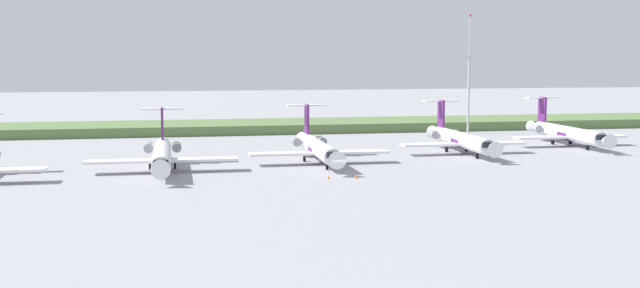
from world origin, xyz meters
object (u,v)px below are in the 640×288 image
antenna_mast (469,85)px  safety_cone_front_marker (329,177)px  regional_jet_second (162,154)px  regional_jet_fourth (460,139)px  regional_jet_third (318,147)px  regional_jet_fifth (566,132)px  safety_cone_mid_marker (356,176)px

antenna_mast → safety_cone_front_marker: 72.70m
regional_jet_second → antenna_mast: antenna_mast is taller
regional_jet_fourth → antenna_mast: (14.40, 32.79, 8.49)m
regional_jet_third → regional_jet_fifth: 54.75m
regional_jet_fourth → safety_cone_front_marker: size_ratio=56.36×
antenna_mast → safety_cone_mid_marker: (-39.66, -57.69, -10.75)m
regional_jet_fifth → regional_jet_third: bearing=-163.8°
antenna_mast → regional_jet_second: bearing=-146.2°
regional_jet_third → safety_cone_front_marker: bearing=-95.1°
regional_jet_fifth → safety_cone_mid_marker: regional_jet_fifth is taller
regional_jet_third → regional_jet_fourth: size_ratio=1.00×
regional_jet_fifth → safety_cone_front_marker: size_ratio=56.36×
regional_jet_fifth → safety_cone_mid_marker: bearing=-147.1°
regional_jet_fourth → antenna_mast: size_ratio=1.16×
safety_cone_front_marker → regional_jet_third: bearing=84.9°
regional_jet_fourth → safety_cone_front_marker: bearing=-140.1°
regional_jet_fourth → safety_cone_front_marker: 38.11m
regional_jet_second → safety_cone_front_marker: regional_jet_second is taller
regional_jet_second → antenna_mast: size_ratio=1.16×
regional_jet_second → antenna_mast: bearing=33.8°
regional_jet_third → safety_cone_mid_marker: (2.46, -17.15, -2.26)m
safety_cone_front_marker → safety_cone_mid_marker: 3.98m
antenna_mast → safety_cone_front_marker: (-43.61, -57.17, -10.75)m
safety_cone_mid_marker → regional_jet_fifth: bearing=32.9°
regional_jet_third → safety_cone_mid_marker: bearing=-81.8°
regional_jet_third → safety_cone_mid_marker: regional_jet_third is taller
regional_jet_second → safety_cone_mid_marker: (27.49, -12.68, -2.26)m
regional_jet_fourth → safety_cone_mid_marker: 35.54m
regional_jet_third → safety_cone_mid_marker: 17.47m
regional_jet_fourth → safety_cone_mid_marker: regional_jet_fourth is taller
safety_cone_mid_marker → regional_jet_fourth: bearing=44.6°
regional_jet_fourth → safety_cone_front_marker: regional_jet_fourth is taller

